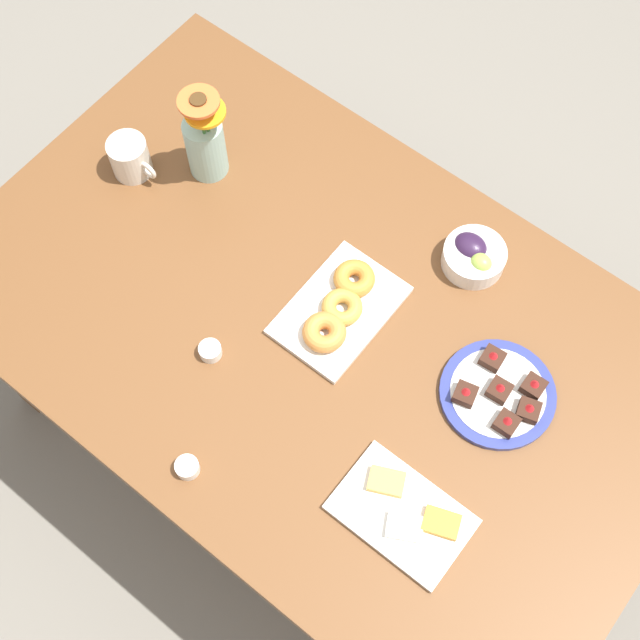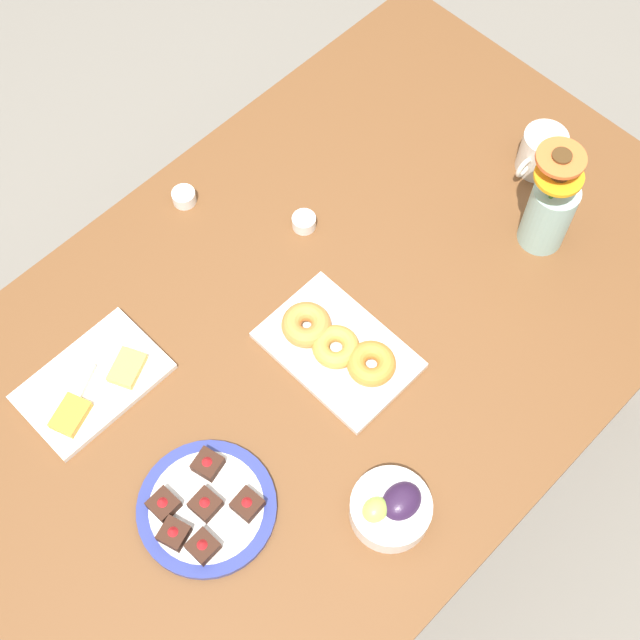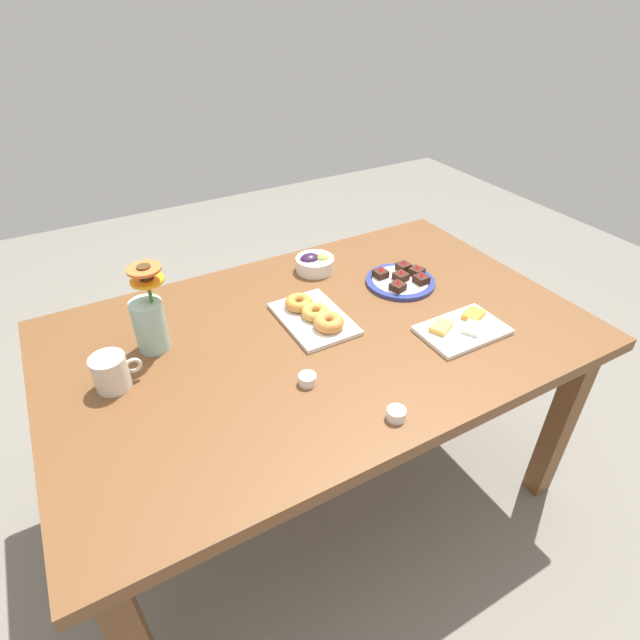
# 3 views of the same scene
# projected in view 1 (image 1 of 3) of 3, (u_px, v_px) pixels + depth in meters

# --- Properties ---
(ground_plane) EXTENTS (6.00, 6.00, 0.00)m
(ground_plane) POSITION_uv_depth(u_px,v_px,m) (320.00, 435.00, 2.57)
(ground_plane) COLOR slate
(dining_table) EXTENTS (1.60, 1.00, 0.74)m
(dining_table) POSITION_uv_depth(u_px,v_px,m) (320.00, 344.00, 1.98)
(dining_table) COLOR brown
(dining_table) RESTS_ON ground_plane
(coffee_mug) EXTENTS (0.13, 0.09, 0.10)m
(coffee_mug) POSITION_uv_depth(u_px,v_px,m) (130.00, 157.00, 2.03)
(coffee_mug) COLOR beige
(coffee_mug) RESTS_ON dining_table
(grape_bowl) EXTENTS (0.14, 0.14, 0.07)m
(grape_bowl) POSITION_uv_depth(u_px,v_px,m) (474.00, 256.00, 1.94)
(grape_bowl) COLOR white
(grape_bowl) RESTS_ON dining_table
(cheese_platter) EXTENTS (0.26, 0.17, 0.03)m
(cheese_platter) POSITION_uv_depth(u_px,v_px,m) (404.00, 513.00, 1.72)
(cheese_platter) COLOR white
(cheese_platter) RESTS_ON dining_table
(croissant_platter) EXTENTS (0.19, 0.28, 0.05)m
(croissant_platter) POSITION_uv_depth(u_px,v_px,m) (339.00, 308.00, 1.90)
(croissant_platter) COLOR white
(croissant_platter) RESTS_ON dining_table
(jam_cup_honey) EXTENTS (0.05, 0.05, 0.03)m
(jam_cup_honey) POSITION_uv_depth(u_px,v_px,m) (187.00, 467.00, 1.75)
(jam_cup_honey) COLOR white
(jam_cup_honey) RESTS_ON dining_table
(jam_cup_berry) EXTENTS (0.05, 0.05, 0.03)m
(jam_cup_berry) POSITION_uv_depth(u_px,v_px,m) (210.00, 351.00, 1.86)
(jam_cup_berry) COLOR white
(jam_cup_berry) RESTS_ON dining_table
(dessert_plate) EXTENTS (0.24, 0.24, 0.05)m
(dessert_plate) POSITION_uv_depth(u_px,v_px,m) (499.00, 394.00, 1.82)
(dessert_plate) COLOR navy
(dessert_plate) RESTS_ON dining_table
(flower_vase) EXTENTS (0.11, 0.10, 0.27)m
(flower_vase) POSITION_uv_depth(u_px,v_px,m) (205.00, 143.00, 1.99)
(flower_vase) COLOR #99C1B7
(flower_vase) RESTS_ON dining_table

